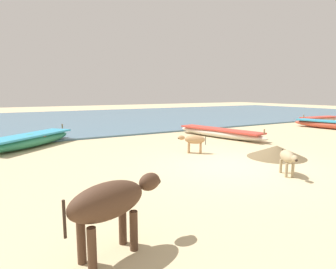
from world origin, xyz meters
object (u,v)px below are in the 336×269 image
object	(u,v)px
fishing_boat_3	(220,133)
calf_near_dun	(288,158)
cow_adult_dark	(111,203)
fishing_boat_4	(319,119)
fishing_boat_1	(334,125)
calf_far_tan	(194,140)
fishing_boat_5	(30,140)

from	to	relation	value
fishing_boat_3	calf_near_dun	distance (m)	6.25
cow_adult_dark	fishing_boat_4	bearing A→B (deg)	8.66
fishing_boat_1	calf_far_tan	xyz separation A→B (m)	(-10.76, -1.24, 0.20)
fishing_boat_5	fishing_boat_3	bearing A→B (deg)	-55.37
calf_far_tan	fishing_boat_4	bearing A→B (deg)	-123.56
fishing_boat_1	calf_near_dun	xyz separation A→B (m)	(-10.30, -4.65, 0.20)
cow_adult_dark	calf_near_dun	world-z (taller)	cow_adult_dark
fishing_boat_1	calf_near_dun	bearing A→B (deg)	-74.45
fishing_boat_5	calf_far_tan	distance (m)	6.31
fishing_boat_5	cow_adult_dark	bearing A→B (deg)	-130.77
fishing_boat_1	fishing_boat_4	xyz separation A→B (m)	(2.86, 2.65, -0.04)
fishing_boat_3	cow_adult_dark	distance (m)	10.30
fishing_boat_4	fishing_boat_5	world-z (taller)	fishing_boat_5
fishing_boat_1	cow_adult_dark	bearing A→B (deg)	-77.92
fishing_boat_4	calf_near_dun	size ratio (longest dim) A/B	4.00
fishing_boat_1	calf_near_dun	size ratio (longest dim) A/B	5.19
fishing_boat_4	calf_near_dun	world-z (taller)	calf_near_dun
calf_near_dun	calf_far_tan	world-z (taller)	calf_near_dun
fishing_boat_3	calf_far_tan	size ratio (longest dim) A/B	5.94
calf_far_tan	fishing_boat_1	bearing A→B (deg)	-132.91
fishing_boat_4	cow_adult_dark	size ratio (longest dim) A/B	2.43
fishing_boat_4	calf_near_dun	distance (m)	15.05
cow_adult_dark	calf_far_tan	world-z (taller)	cow_adult_dark
fishing_boat_1	cow_adult_dark	distance (m)	16.42
fishing_boat_1	fishing_boat_3	size ratio (longest dim) A/B	0.94
fishing_boat_1	fishing_boat_3	world-z (taller)	fishing_boat_1
cow_adult_dark	calf_near_dun	bearing A→B (deg)	-3.11
fishing_boat_3	calf_near_dun	bearing A→B (deg)	-36.54
fishing_boat_3	fishing_boat_1	bearing A→B (deg)	70.96
cow_adult_dark	fishing_boat_3	bearing A→B (deg)	25.39
fishing_boat_4	cow_adult_dark	bearing A→B (deg)	29.14
calf_far_tan	calf_near_dun	bearing A→B (deg)	138.18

